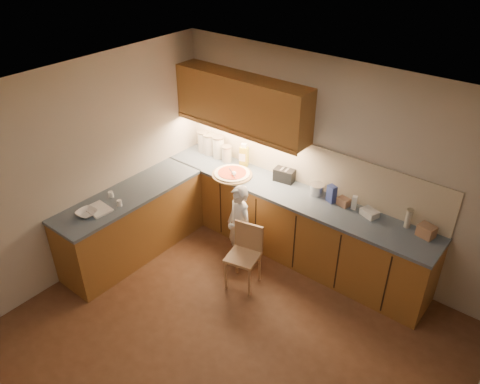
{
  "coord_description": "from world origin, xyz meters",
  "views": [
    {
      "loc": [
        2.23,
        -2.59,
        4.02
      ],
      "look_at": [
        -0.8,
        1.2,
        1.0
      ],
      "focal_mm": 35.0,
      "sensor_mm": 36.0,
      "label": 1
    }
  ],
  "objects_px": {
    "toaster": "(284,175)",
    "pizza_on_board": "(232,174)",
    "oil_jug": "(244,156)",
    "child": "(239,227)",
    "wooden_chair": "(245,251)"
  },
  "relations": [
    {
      "from": "toaster",
      "to": "pizza_on_board",
      "type": "bearing_deg",
      "value": -161.69
    },
    {
      "from": "wooden_chair",
      "to": "oil_jug",
      "type": "distance_m",
      "value": 1.44
    },
    {
      "from": "child",
      "to": "oil_jug",
      "type": "height_order",
      "value": "oil_jug"
    },
    {
      "from": "child",
      "to": "oil_jug",
      "type": "relative_size",
      "value": 3.4
    },
    {
      "from": "child",
      "to": "toaster",
      "type": "xyz_separation_m",
      "value": [
        0.13,
        0.78,
        0.44
      ]
    },
    {
      "from": "child",
      "to": "wooden_chair",
      "type": "height_order",
      "value": "child"
    },
    {
      "from": "pizza_on_board",
      "to": "oil_jug",
      "type": "relative_size",
      "value": 1.62
    },
    {
      "from": "child",
      "to": "toaster",
      "type": "relative_size",
      "value": 4.01
    },
    {
      "from": "wooden_chair",
      "to": "child",
      "type": "bearing_deg",
      "value": 127.66
    },
    {
      "from": "pizza_on_board",
      "to": "wooden_chair",
      "type": "bearing_deg",
      "value": -42.08
    },
    {
      "from": "pizza_on_board",
      "to": "toaster",
      "type": "distance_m",
      "value": 0.69
    },
    {
      "from": "oil_jug",
      "to": "toaster",
      "type": "relative_size",
      "value": 1.18
    },
    {
      "from": "child",
      "to": "wooden_chair",
      "type": "xyz_separation_m",
      "value": [
        0.29,
        -0.23,
        -0.1
      ]
    },
    {
      "from": "pizza_on_board",
      "to": "wooden_chair",
      "type": "xyz_separation_m",
      "value": [
        0.77,
        -0.7,
        -0.48
      ]
    },
    {
      "from": "wooden_chair",
      "to": "toaster",
      "type": "bearing_deg",
      "value": 85.53
    }
  ]
}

